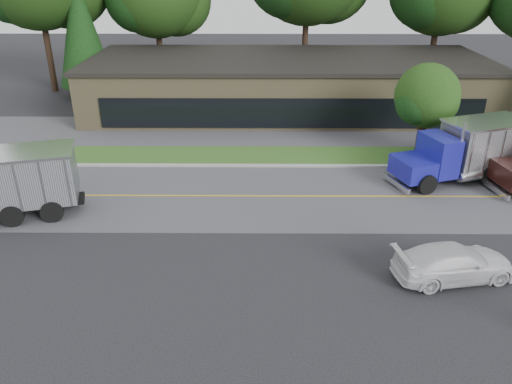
# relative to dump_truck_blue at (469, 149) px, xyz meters

# --- Properties ---
(ground) EXTENTS (140.00, 140.00, 0.00)m
(ground) POSITION_rel_dump_truck_blue_xyz_m (-11.67, -11.57, -1.80)
(ground) COLOR #323237
(ground) RESTS_ON ground
(road) EXTENTS (60.00, 8.00, 0.02)m
(road) POSITION_rel_dump_truck_blue_xyz_m (-11.67, -2.57, -1.80)
(road) COLOR slate
(road) RESTS_ON ground
(center_line) EXTENTS (60.00, 0.12, 0.01)m
(center_line) POSITION_rel_dump_truck_blue_xyz_m (-11.67, -2.57, -1.80)
(center_line) COLOR gold
(center_line) RESTS_ON ground
(curb) EXTENTS (60.00, 0.30, 0.12)m
(curb) POSITION_rel_dump_truck_blue_xyz_m (-11.67, 1.63, -1.80)
(curb) COLOR #9E9E99
(curb) RESTS_ON ground
(grass_verge) EXTENTS (60.00, 3.40, 0.03)m
(grass_verge) POSITION_rel_dump_truck_blue_xyz_m (-11.67, 3.43, -1.80)
(grass_verge) COLOR #2E4D1A
(grass_verge) RESTS_ON ground
(far_parking) EXTENTS (60.00, 7.00, 0.02)m
(far_parking) POSITION_rel_dump_truck_blue_xyz_m (-11.67, 8.43, -1.80)
(far_parking) COLOR slate
(far_parking) RESTS_ON ground
(strip_mall) EXTENTS (32.00, 12.00, 4.00)m
(strip_mall) POSITION_rel_dump_truck_blue_xyz_m (-9.67, 14.43, 0.20)
(strip_mall) COLOR #897854
(strip_mall) RESTS_ON ground
(evergreen_left) EXTENTS (4.82, 4.82, 10.94)m
(evergreen_left) POSITION_rel_dump_truck_blue_xyz_m (-27.67, 18.43, 4.21)
(evergreen_left) COLOR #382619
(evergreen_left) RESTS_ON ground
(tree_verge) EXTENTS (4.21, 3.96, 6.00)m
(tree_verge) POSITION_rel_dump_truck_blue_xyz_m (-1.61, 3.48, 2.01)
(tree_verge) COLOR #382619
(tree_verge) RESTS_ON ground
(dump_truck_blue) EXTENTS (8.37, 4.93, 3.36)m
(dump_truck_blue) POSITION_rel_dump_truck_blue_xyz_m (0.00, 0.00, 0.00)
(dump_truck_blue) COLOR black
(dump_truck_blue) RESTS_ON ground
(rally_car) EXTENTS (5.22, 2.87, 1.43)m
(rally_car) POSITION_rel_dump_truck_blue_xyz_m (-4.17, -10.04, -1.09)
(rally_car) COLOR silver
(rally_car) RESTS_ON ground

